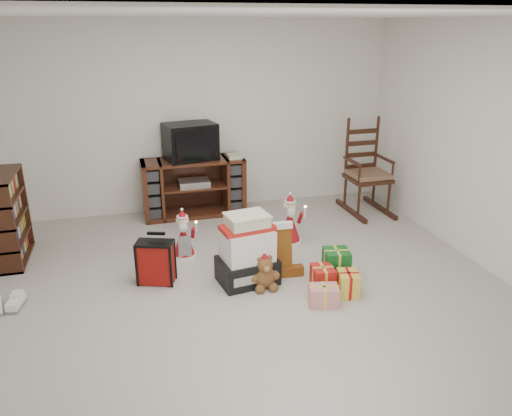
{
  "coord_description": "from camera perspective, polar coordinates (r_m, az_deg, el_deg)",
  "views": [
    {
      "loc": [
        -1.05,
        -4.09,
        2.44
      ],
      "look_at": [
        0.19,
        0.6,
        0.63
      ],
      "focal_mm": 35.0,
      "sensor_mm": 36.0,
      "label": 1
    }
  ],
  "objects": [
    {
      "name": "mrs_claus_figurine",
      "position": [
        5.54,
        -8.29,
        -3.5
      ],
      "size": [
        0.27,
        0.26,
        0.56
      ],
      "color": "maroon",
      "rests_on": "floor"
    },
    {
      "name": "gift_pile",
      "position": [
        4.93,
        -1.0,
        -5.22
      ],
      "size": [
        0.62,
        0.49,
        0.71
      ],
      "rotation": [
        0.0,
        0.0,
        0.16
      ],
      "color": "black",
      "rests_on": "floor"
    },
    {
      "name": "gift_cluster",
      "position": [
        4.9,
        9.05,
        -8.19
      ],
      "size": [
        0.49,
        0.76,
        0.23
      ],
      "color": "red",
      "rests_on": "floor"
    },
    {
      "name": "santa_figurine",
      "position": [
        5.83,
        3.86,
        -1.85
      ],
      "size": [
        0.3,
        0.28,
        0.61
      ],
      "color": "maroon",
      "rests_on": "floor"
    },
    {
      "name": "teddy_bear",
      "position": [
        4.89,
        0.95,
        -7.53
      ],
      "size": [
        0.23,
        0.2,
        0.34
      ],
      "color": "brown",
      "rests_on": "floor"
    },
    {
      "name": "crt_television",
      "position": [
        6.55,
        -7.53,
        7.54
      ],
      "size": [
        0.72,
        0.58,
        0.47
      ],
      "rotation": [
        0.0,
        0.0,
        0.21
      ],
      "color": "black",
      "rests_on": "tv_stand"
    },
    {
      "name": "room",
      "position": [
        4.39,
        -0.39,
        4.66
      ],
      "size": [
        5.01,
        5.01,
        2.51
      ],
      "color": "#A5A197",
      "rests_on": "ground"
    },
    {
      "name": "stocking",
      "position": [
        5.07,
        2.91,
        -4.72
      ],
      "size": [
        0.28,
        0.13,
        0.58
      ],
      "primitive_type": null,
      "rotation": [
        0.0,
        0.0,
        -0.05
      ],
      "color": "#0B6613",
      "rests_on": "floor"
    },
    {
      "name": "red_suitcase",
      "position": [
        5.04,
        -11.37,
        -6.12
      ],
      "size": [
        0.38,
        0.28,
        0.52
      ],
      "rotation": [
        0.0,
        0.0,
        -0.33
      ],
      "color": "maroon",
      "rests_on": "floor"
    },
    {
      "name": "sneaker_pair",
      "position": [
        5.13,
        -26.68,
        -9.85
      ],
      "size": [
        0.32,
        0.27,
        0.09
      ],
      "rotation": [
        0.0,
        0.0,
        0.07
      ],
      "color": "white",
      "rests_on": "floor"
    },
    {
      "name": "rocking_chair",
      "position": [
        6.95,
        12.4,
        3.27
      ],
      "size": [
        0.55,
        0.88,
        1.31
      ],
      "rotation": [
        0.0,
        0.0,
        0.03
      ],
      "color": "#381E0F",
      "rests_on": "floor"
    },
    {
      "name": "bookshelf",
      "position": [
        5.94,
        -26.34,
        -1.16
      ],
      "size": [
        0.27,
        0.8,
        0.97
      ],
      "color": "#381E0F",
      "rests_on": "floor"
    },
    {
      "name": "tv_stand",
      "position": [
        6.7,
        -7.12,
        2.38
      ],
      "size": [
        1.34,
        0.49,
        0.76
      ],
      "rotation": [
        0.0,
        0.0,
        0.01
      ],
      "color": "#4F2716",
      "rests_on": "floor"
    }
  ]
}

